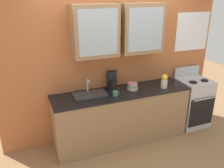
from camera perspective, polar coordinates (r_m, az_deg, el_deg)
The scene contains 9 objects.
ground_plane at distance 4.28m, azimuth 2.12°, elevation -12.88°, with size 10.00×10.00×0.00m, color #936B47.
back_wall_unit at distance 3.92m, azimuth 0.74°, elevation 7.48°, with size 3.77×0.42×2.67m.
counter at distance 4.04m, azimuth 2.20°, elevation -7.64°, with size 2.24×0.60×0.89m.
stove_range at distance 4.76m, azimuth 18.48°, elevation -4.03°, with size 0.56×0.59×1.07m.
sink_faucet at distance 3.71m, azimuth -5.28°, elevation -2.48°, with size 0.51×0.30×0.24m.
bowl_stack at distance 3.92m, azimuth 4.91°, elevation -0.56°, with size 0.18×0.18×0.11m.
vase at distance 4.05m, azimuth 12.33°, elevation 0.66°, with size 0.11×0.11×0.24m.
cup_near_sink at distance 3.68m, azimuth 0.83°, elevation -2.27°, with size 0.12×0.08×0.08m.
coffee_maker at distance 3.92m, azimuth 0.16°, elevation 0.38°, with size 0.17×0.20×0.29m.
Camera 1 is at (-1.45, -3.22, 2.41)m, focal length 38.48 mm.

